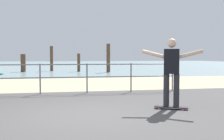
# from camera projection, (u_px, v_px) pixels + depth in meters

# --- Properties ---
(ground_plane) EXTENTS (24.00, 10.00, 0.04)m
(ground_plane) POSITION_uv_depth(u_px,v_px,m) (80.00, 129.00, 4.85)
(ground_plane) COLOR #474444
(ground_plane) RESTS_ON ground
(beach_strip) EXTENTS (24.00, 6.00, 0.04)m
(beach_strip) POSITION_uv_depth(u_px,v_px,m) (68.00, 84.00, 12.70)
(beach_strip) COLOR tan
(beach_strip) RESTS_ON ground
(sea_surface) EXTENTS (72.00, 50.00, 0.04)m
(sea_surface) POSITION_uv_depth(u_px,v_px,m) (63.00, 65.00, 40.16)
(sea_surface) COLOR #849EA3
(sea_surface) RESTS_ON ground
(skateboard) EXTENTS (0.81, 0.53, 0.08)m
(skateboard) POSITION_uv_depth(u_px,v_px,m) (171.00, 107.00, 6.59)
(skateboard) COLOR black
(skateboard) RESTS_ON ground
(skateboarder) EXTENTS (1.34, 0.72, 1.65)m
(skateboarder) POSITION_uv_depth(u_px,v_px,m) (172.00, 68.00, 6.54)
(skateboarder) COLOR #26262B
(skateboarder) RESTS_ON skateboard
(groyne_post_2) EXTENTS (0.39, 0.39, 1.46)m
(groyne_post_2) POSITION_uv_depth(u_px,v_px,m) (23.00, 63.00, 21.85)
(groyne_post_2) COLOR #513826
(groyne_post_2) RESTS_ON ground
(groyne_post_3) EXTENTS (0.26, 0.26, 2.15)m
(groyne_post_3) POSITION_uv_depth(u_px,v_px,m) (52.00, 59.00, 23.09)
(groyne_post_3) COLOR #513826
(groyne_post_3) RESTS_ON ground
(groyne_post_4) EXTENTS (0.24, 0.24, 1.50)m
(groyne_post_4) POSITION_uv_depth(u_px,v_px,m) (79.00, 63.00, 22.25)
(groyne_post_4) COLOR #513826
(groyne_post_4) RESTS_ON ground
(groyne_post_5) EXTENTS (0.29, 0.29, 2.26)m
(groyne_post_5) POSITION_uv_depth(u_px,v_px,m) (108.00, 58.00, 21.23)
(groyne_post_5) COLOR #513826
(groyne_post_5) RESTS_ON ground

